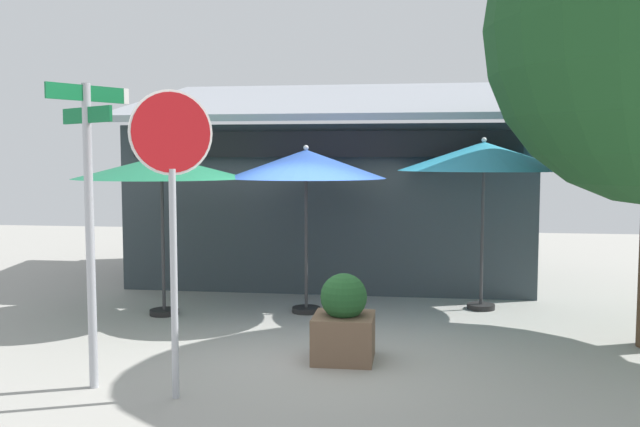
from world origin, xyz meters
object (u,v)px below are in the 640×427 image
(street_sign_post, at_px, (90,204))
(stop_sign, at_px, (172,182))
(patio_umbrella_royal_blue_center, at_px, (306,165))
(sidewalk_planter, at_px, (344,322))
(patio_umbrella_forest_green_left, at_px, (162,168))
(patio_umbrella_teal_right, at_px, (484,157))

(street_sign_post, relative_size, stop_sign, 1.03)
(stop_sign, relative_size, patio_umbrella_royal_blue_center, 1.18)
(patio_umbrella_royal_blue_center, height_order, sidewalk_planter, patio_umbrella_royal_blue_center)
(patio_umbrella_royal_blue_center, bearing_deg, patio_umbrella_forest_green_left, -167.88)
(stop_sign, relative_size, patio_umbrella_teal_right, 1.12)
(patio_umbrella_royal_blue_center, bearing_deg, street_sign_post, -113.95)
(patio_umbrella_forest_green_left, bearing_deg, stop_sign, -67.45)
(sidewalk_planter, bearing_deg, patio_umbrella_teal_right, 58.04)
(stop_sign, distance_m, sidewalk_planter, 2.73)
(stop_sign, bearing_deg, patio_umbrella_royal_blue_center, 79.86)
(street_sign_post, relative_size, patio_umbrella_teal_right, 1.16)
(patio_umbrella_forest_green_left, distance_m, patio_umbrella_royal_blue_center, 2.18)
(street_sign_post, distance_m, patio_umbrella_royal_blue_center, 4.08)
(patio_umbrella_teal_right, height_order, sidewalk_planter, patio_umbrella_teal_right)
(street_sign_post, distance_m, patio_umbrella_forest_green_left, 3.31)
(street_sign_post, distance_m, sidewalk_planter, 3.16)
(patio_umbrella_forest_green_left, bearing_deg, patio_umbrella_teal_right, 12.41)
(stop_sign, distance_m, patio_umbrella_royal_blue_center, 3.96)
(patio_umbrella_forest_green_left, height_order, patio_umbrella_teal_right, patio_umbrella_teal_right)
(street_sign_post, relative_size, patio_umbrella_forest_green_left, 1.20)
(stop_sign, bearing_deg, patio_umbrella_teal_right, 52.92)
(street_sign_post, relative_size, patio_umbrella_royal_blue_center, 1.21)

